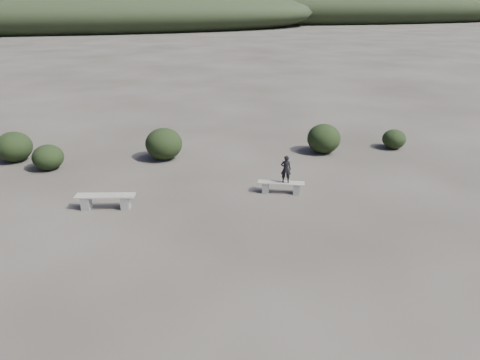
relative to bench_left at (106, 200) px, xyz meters
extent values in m
plane|color=#2F2A24|center=(3.97, -4.50, -0.28)|extent=(1200.00, 1200.00, 0.00)
cube|color=gray|center=(-0.62, 0.09, -0.08)|extent=(0.31, 0.40, 0.42)
cube|color=gray|center=(0.62, -0.09, -0.08)|extent=(0.31, 0.40, 0.42)
cube|color=gray|center=(0.00, 0.00, 0.16)|extent=(1.91, 0.66, 0.05)
cube|color=gray|center=(5.30, 0.45, -0.11)|extent=(0.30, 0.36, 0.35)
cube|color=gray|center=(6.31, 0.15, -0.11)|extent=(0.30, 0.36, 0.35)
cube|color=gray|center=(5.80, 0.30, 0.09)|extent=(1.62, 0.76, 0.04)
imported|color=black|center=(5.94, 0.26, 0.60)|extent=(0.40, 0.31, 0.97)
ellipsoid|color=black|center=(-2.54, 4.08, 0.20)|extent=(1.19, 1.19, 0.97)
ellipsoid|color=black|center=(1.92, 4.57, 0.36)|extent=(1.51, 1.51, 1.30)
ellipsoid|color=black|center=(8.68, 4.29, 0.34)|extent=(1.42, 1.42, 1.24)
ellipsoid|color=black|center=(11.93, 4.32, 0.14)|extent=(1.02, 1.02, 0.85)
ellipsoid|color=black|center=(-4.09, 5.30, 0.32)|extent=(1.44, 1.44, 1.21)
ellipsoid|color=black|center=(-21.03, 85.50, 2.42)|extent=(110.00, 40.00, 12.00)
ellipsoid|color=black|center=(38.97, 105.50, 2.87)|extent=(120.00, 44.00, 14.00)
camera|label=1|loc=(1.99, -14.05, 6.12)|focal=35.00mm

